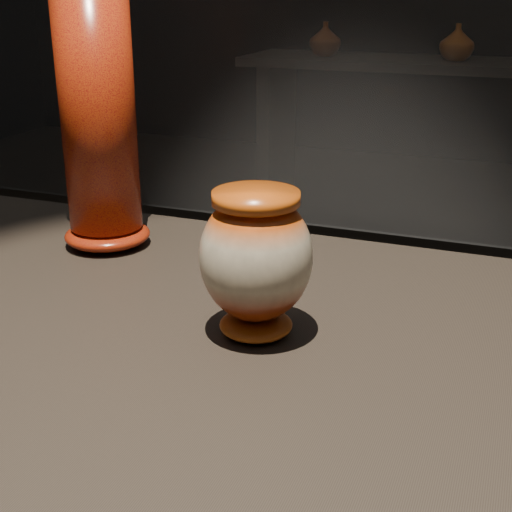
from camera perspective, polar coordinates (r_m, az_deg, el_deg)
The scene contains 6 objects.
display_plinth at distance 1.04m, azimuth -5.83°, elevation -19.21°, with size 2.00×0.80×0.90m.
main_vase at distance 0.83m, azimuth 0.00°, elevation -0.21°, with size 0.17×0.17×0.18m.
tall_vase at distance 1.13m, azimuth -12.51°, elevation 10.90°, with size 0.17×0.17×0.43m.
back_shelf at distance 4.26m, azimuth 12.77°, elevation 11.59°, with size 2.00×0.60×0.90m.
back_vase_left at distance 4.29m, azimuth 5.56°, elevation 16.89°, with size 0.18×0.18×0.19m, color #9B4516.
back_vase_mid at distance 4.16m, azimuth 15.79°, elevation 16.13°, with size 0.18×0.18×0.19m, color maroon.
Camera 1 is at (0.38, -0.70, 1.30)m, focal length 50.00 mm.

